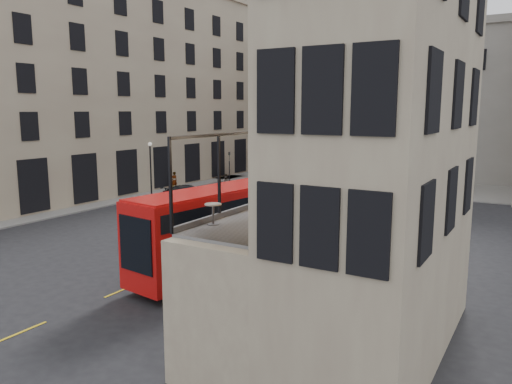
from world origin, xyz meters
The scene contains 31 objects.
ground centered at (0.00, 0.00, 0.00)m, with size 140.00×140.00×0.00m, color black.
host_building_main centered at (9.95, 0.00, 7.79)m, with size 7.26×11.40×15.10m.
host_frontage centered at (6.50, 0.00, 2.25)m, with size 3.00×11.00×4.50m, color #BAAD8C.
cafe_floor centered at (6.50, 0.00, 4.55)m, with size 3.00×10.00×0.10m, color slate.
building_left centered at (-26.96, 20.00, 11.38)m, with size 14.60×50.60×22.00m.
gateway centered at (-5.00, 47.99, 9.39)m, with size 35.00×10.60×18.00m.
pavement_far centered at (-6.00, 38.00, 0.06)m, with size 40.00×12.00×0.12m, color slate.
pavement_left centered at (-22.00, 12.00, 0.06)m, with size 8.00×48.00×0.12m, color slate.
traffic_light_near centered at (-1.00, 12.00, 2.42)m, with size 0.16×0.20×3.80m.
traffic_light_far centered at (-15.00, 28.00, 2.42)m, with size 0.16×0.20×3.80m.
street_lamp_a centered at (-17.00, 18.00, 2.39)m, with size 0.36×0.36×5.33m.
street_lamp_b centered at (-6.00, 34.00, 2.39)m, with size 0.36×0.36×5.33m.
bus_near centered at (0.50, 4.29, 2.48)m, with size 3.99×11.30×4.41m.
bus_far centered at (-10.01, 34.54, 2.75)m, with size 3.01×12.29×4.89m.
car_a centered at (-4.38, 16.53, 0.77)m, with size 1.82×4.53×1.54m, color #94989C.
car_b centered at (-3.54, 20.95, 0.81)m, with size 1.71×4.90×1.61m, color #B30B0B.
car_c centered at (-13.83, 19.53, 0.72)m, with size 2.02×4.97×1.44m, color black.
bicycle centered at (-0.27, 19.83, 0.51)m, with size 0.68×1.95×1.02m, color gray.
cyclist centered at (-4.94, 11.24, 0.82)m, with size 0.60×0.39×1.63m, color #FAFF1A.
pedestrian_a centered at (-13.68, 25.45, 0.88)m, with size 0.86×0.67×1.77m, color gray.
pedestrian_b centered at (-6.23, 35.41, 0.90)m, with size 1.17×0.67×1.80m, color gray.
pedestrian_c centered at (0.54, 32.24, 0.88)m, with size 1.03×0.43×1.76m, color gray.
pedestrian_d centered at (7.50, 36.03, 0.94)m, with size 0.92×0.60×1.88m, color gray.
pedestrian_e centered at (-19.00, 23.63, 0.94)m, with size 0.69×0.45×1.88m, color gray.
cafe_table_near centered at (5.35, -3.37, 5.05)m, with size 0.55×0.55×0.68m.
cafe_table_mid centered at (5.86, -0.60, 5.16)m, with size 0.68×0.68×0.85m.
cafe_table_far centered at (5.42, 3.72, 5.07)m, with size 0.57×0.57×0.71m.
cafe_chair_a centered at (7.51, -2.63, 4.88)m, with size 0.56×0.56×0.93m.
cafe_chair_b centered at (7.20, -1.21, 4.89)m, with size 0.55×0.55×0.96m.
cafe_chair_c centered at (7.52, -0.40, 4.88)m, with size 0.50×0.50×0.91m.
cafe_chair_d centered at (7.08, 4.17, 4.86)m, with size 0.43×0.43×0.85m.
Camera 1 is at (14.59, -16.20, 8.28)m, focal length 35.00 mm.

